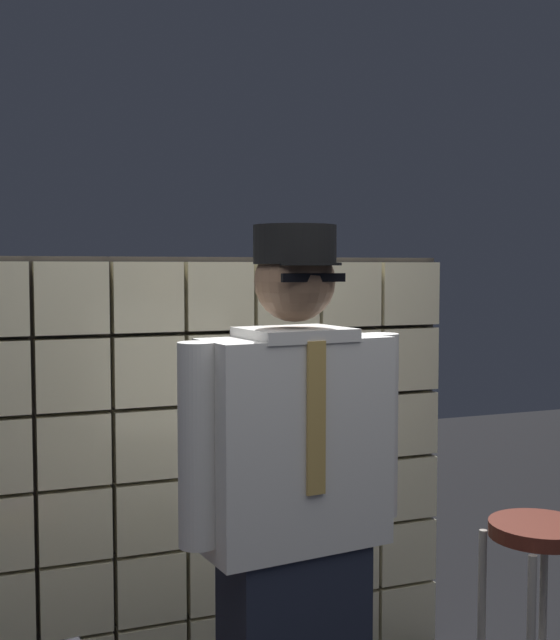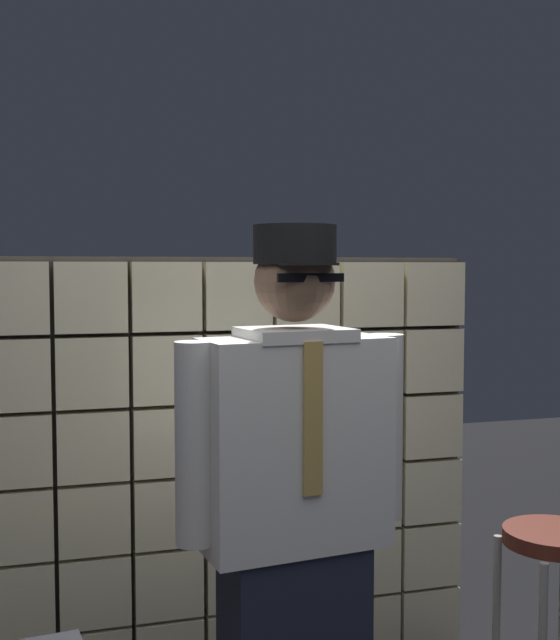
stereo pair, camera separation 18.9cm
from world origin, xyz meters
name	(u,v)px [view 1 (the left image)]	position (x,y,z in m)	size (l,w,h in m)	color
glass_block_wall	(219,472)	(0.00, 1.49, 0.85)	(2.02, 0.10, 1.73)	beige
standing_person	(295,521)	(-0.06, 0.55, 0.93)	(0.72, 0.33, 1.79)	#1E2333
bar_stool	(538,582)	(0.86, 0.60, 0.60)	(0.34, 0.34, 0.81)	#592319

